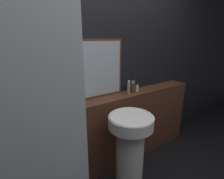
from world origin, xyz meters
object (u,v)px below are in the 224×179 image
(lotion_bottle, at_px, (137,88))
(mirror, at_px, (98,69))
(pedestal_sink, at_px, (130,148))
(conditioner_bottle, at_px, (133,87))
(towel_stack, at_px, (64,103))
(shampoo_bottle, at_px, (129,87))

(lotion_bottle, bearing_deg, mirror, 169.36)
(pedestal_sink, xyz_separation_m, mirror, (-0.04, 0.53, 0.73))
(pedestal_sink, relative_size, lotion_bottle, 7.99)
(conditioner_bottle, relative_size, lotion_bottle, 1.36)
(lotion_bottle, bearing_deg, pedestal_sink, -137.57)
(conditioner_bottle, xyz_separation_m, lotion_bottle, (0.07, -0.00, -0.02))
(mirror, distance_m, towel_stack, 0.54)
(shampoo_bottle, distance_m, conditioner_bottle, 0.07)
(pedestal_sink, distance_m, conditioner_bottle, 0.76)
(towel_stack, height_order, conditioner_bottle, conditioner_bottle)
(pedestal_sink, distance_m, lotion_bottle, 0.79)
(mirror, relative_size, towel_stack, 3.37)
(mirror, bearing_deg, lotion_bottle, -10.64)
(shampoo_bottle, bearing_deg, lotion_bottle, -0.00)
(pedestal_sink, bearing_deg, shampoo_bottle, 52.38)
(mirror, distance_m, conditioner_bottle, 0.52)
(pedestal_sink, relative_size, conditioner_bottle, 5.88)
(lotion_bottle, bearing_deg, towel_stack, 180.00)
(shampoo_bottle, bearing_deg, pedestal_sink, -127.62)
(pedestal_sink, relative_size, mirror, 1.33)
(mirror, height_order, shampoo_bottle, mirror)
(shampoo_bottle, xyz_separation_m, lotion_bottle, (0.14, -0.00, -0.03))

